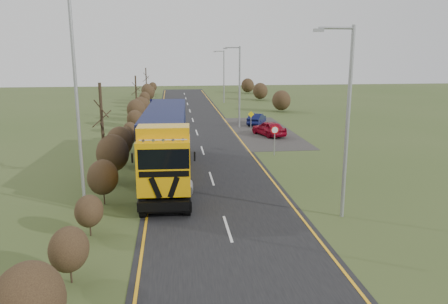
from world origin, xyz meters
name	(u,v)px	position (x,y,z in m)	size (l,w,h in m)	color
ground	(218,200)	(0.00, 0.00, 0.00)	(160.00, 160.00, 0.00)	#3A4D21
road	(204,156)	(0.00, 10.00, 0.01)	(8.00, 120.00, 0.02)	black
layby	(262,131)	(6.50, 20.00, 0.01)	(6.00, 18.00, 0.02)	#2B2826
lane_markings	(205,157)	(0.00, 9.69, 0.03)	(7.52, 116.00, 0.01)	gold
hedgerow	(120,143)	(-6.00, 7.89, 1.62)	(2.24, 102.04, 6.05)	black
lorry	(166,139)	(-2.80, 4.92, 2.42)	(3.02, 15.41, 4.27)	black
car_red_hatchback	(269,128)	(6.69, 17.60, 0.70)	(1.65, 4.11, 1.40)	maroon
car_blue_sedan	(257,119)	(6.77, 24.03, 0.62)	(1.30, 3.74, 1.23)	#0A0F39
streetlight_near	(346,116)	(5.59, -3.12, 4.94)	(1.91, 0.18, 8.97)	gray
streetlight_mid	(239,84)	(4.50, 22.40, 4.57)	(1.78, 0.18, 8.32)	gray
streetlight_far	(223,74)	(5.61, 45.15, 4.35)	(1.70, 0.18, 7.95)	gray
left_pole	(77,102)	(-6.84, -0.85, 5.49)	(0.16, 0.16, 10.98)	gray
speed_sign	(275,135)	(5.37, 9.74, 1.61)	(0.64, 0.10, 2.31)	gray
warning_board	(251,118)	(5.80, 22.20, 1.05)	(0.67, 0.11, 1.76)	gray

